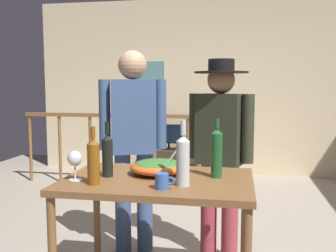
# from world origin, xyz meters

# --- Properties ---
(back_wall) EXTENTS (5.82, 0.10, 2.69)m
(back_wall) POSITION_xyz_m (0.00, 3.02, 1.35)
(back_wall) COLOR beige
(back_wall) RESTS_ON ground_plane
(framed_picture) EXTENTS (0.50, 0.03, 0.44)m
(framed_picture) POSITION_xyz_m (-1.13, 2.96, 1.53)
(framed_picture) COLOR slate
(stair_railing) EXTENTS (2.83, 0.10, 1.04)m
(stair_railing) POSITION_xyz_m (-0.86, 2.01, 0.64)
(stair_railing) COLOR brown
(stair_railing) RESTS_ON ground_plane
(tv_console) EXTENTS (0.90, 0.40, 0.41)m
(tv_console) POSITION_xyz_m (-0.75, 2.67, 0.20)
(tv_console) COLOR #38281E
(tv_console) RESTS_ON ground_plane
(flat_screen_tv) EXTENTS (0.50, 0.12, 0.38)m
(flat_screen_tv) POSITION_xyz_m (-0.75, 2.64, 0.64)
(flat_screen_tv) COLOR black
(flat_screen_tv) RESTS_ON tv_console
(serving_table) EXTENTS (1.17, 0.78, 0.81)m
(serving_table) POSITION_xyz_m (-0.21, -0.70, 0.72)
(serving_table) COLOR brown
(serving_table) RESTS_ON ground_plane
(salad_bowl) EXTENTS (0.36, 0.36, 0.19)m
(salad_bowl) POSITION_xyz_m (-0.24, -0.59, 0.86)
(salad_bowl) COLOR #DB5B23
(salad_bowl) RESTS_ON serving_table
(wine_glass) EXTENTS (0.09, 0.09, 0.18)m
(wine_glass) POSITION_xyz_m (-0.70, -0.85, 0.94)
(wine_glass) COLOR silver
(wine_glass) RESTS_ON serving_table
(wine_bottle_amber) EXTENTS (0.07, 0.07, 0.34)m
(wine_bottle_amber) POSITION_xyz_m (-0.55, -0.91, 0.95)
(wine_bottle_amber) COLOR brown
(wine_bottle_amber) RESTS_ON serving_table
(wine_bottle_dark) EXTENTS (0.07, 0.07, 0.35)m
(wine_bottle_dark) POSITION_xyz_m (-0.54, -0.71, 0.95)
(wine_bottle_dark) COLOR black
(wine_bottle_dark) RESTS_ON serving_table
(wine_bottle_clear) EXTENTS (0.08, 0.08, 0.38)m
(wine_bottle_clear) POSITION_xyz_m (-0.03, -0.84, 0.96)
(wine_bottle_clear) COLOR silver
(wine_bottle_clear) RESTS_ON serving_table
(wine_bottle_green) EXTENTS (0.07, 0.07, 0.37)m
(wine_bottle_green) POSITION_xyz_m (0.15, -0.61, 0.97)
(wine_bottle_green) COLOR #1E5628
(wine_bottle_green) RESTS_ON serving_table
(mug_blue) EXTENTS (0.11, 0.08, 0.09)m
(mug_blue) POSITION_xyz_m (-0.14, -0.94, 0.85)
(mug_blue) COLOR #3866B2
(mug_blue) RESTS_ON serving_table
(person_standing_left) EXTENTS (0.52, 0.32, 1.66)m
(person_standing_left) POSITION_xyz_m (-0.56, -0.01, 0.97)
(person_standing_left) COLOR #3D5684
(person_standing_left) RESTS_ON ground_plane
(person_standing_right) EXTENTS (0.51, 0.41, 1.58)m
(person_standing_right) POSITION_xyz_m (0.14, -0.01, 0.93)
(person_standing_right) COLOR #9E3842
(person_standing_right) RESTS_ON ground_plane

